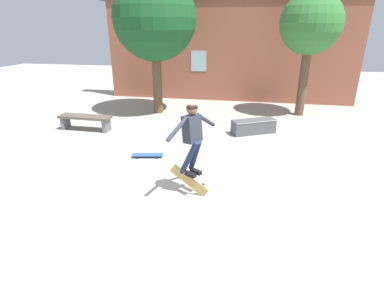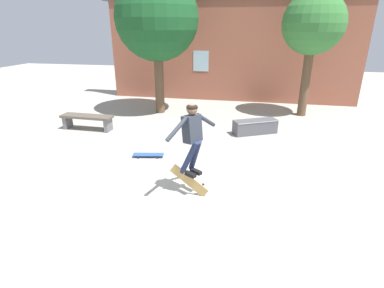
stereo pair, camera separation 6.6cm
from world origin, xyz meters
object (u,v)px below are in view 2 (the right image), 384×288
(skateboard_flipping, at_px, (189,181))
(tree_left, at_px, (157,19))
(skate_ledge, at_px, (255,127))
(skateboard_resting, at_px, (148,155))
(skater, at_px, (192,133))
(tree_right, at_px, (313,25))
(park_bench, at_px, (87,119))

(skateboard_flipping, bearing_deg, tree_left, 116.37)
(skate_ledge, bearing_deg, skateboard_resting, -165.29)
(skateboard_flipping, bearing_deg, skater, 56.96)
(tree_left, distance_m, skateboard_resting, 5.65)
(tree_left, relative_size, skate_ledge, 3.46)
(skateboard_flipping, bearing_deg, tree_right, 69.52)
(skateboard_resting, bearing_deg, park_bench, 136.32)
(tree_left, xyz_separation_m, skate_ledge, (3.76, -1.89, -3.27))
(park_bench, distance_m, skater, 5.50)
(tree_right, distance_m, skate_ledge, 4.37)
(skater, height_order, skateboard_flipping, skater)
(skateboard_flipping, bearing_deg, skate_ledge, 76.69)
(skateboard_resting, bearing_deg, tree_left, 92.28)
(park_bench, height_order, skateboard_flipping, skateboard_flipping)
(tree_left, relative_size, park_bench, 2.88)
(skater, relative_size, skateboard_flipping, 1.76)
(tree_left, bearing_deg, park_bench, -123.69)
(skater, bearing_deg, skateboard_flipping, -94.52)
(skater, bearing_deg, skate_ledge, 105.56)
(park_bench, height_order, skateboard_resting, park_bench)
(skate_ledge, bearing_deg, park_bench, 159.89)
(tree_right, xyz_separation_m, skateboard_flipping, (-3.05, -6.69, -2.97))
(skateboard_flipping, xyz_separation_m, skateboard_resting, (-1.46, 1.64, -0.25))
(skater, distance_m, skateboard_flipping, 1.00)
(skater, bearing_deg, tree_right, 98.17)
(skater, bearing_deg, park_bench, 174.28)
(skater, bearing_deg, skateboard_resting, 166.19)
(tree_right, distance_m, skater, 7.54)
(tree_left, distance_m, skate_ledge, 5.33)
(skateboard_resting, bearing_deg, skater, -57.14)
(tree_left, height_order, skateboard_flipping, tree_left)
(skateboard_resting, bearing_deg, tree_right, 37.47)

